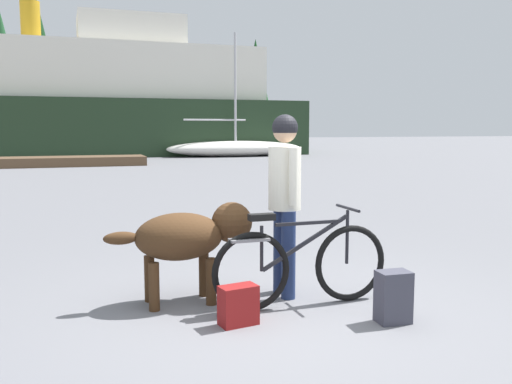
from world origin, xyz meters
The scene contains 11 objects.
ground_plane centered at (0.00, 0.00, 0.00)m, with size 160.00×160.00×0.00m, color slate.
bicycle centered at (0.29, 0.17, 0.40)m, with size 1.75×0.44×0.93m.
person_cyclist centered at (0.27, 0.54, 1.10)m, with size 0.32×0.53×1.80m.
dog centered at (-0.66, 0.63, 0.65)m, with size 1.42×0.53×0.95m.
backpack centered at (0.87, -0.49, 0.23)m, with size 0.28×0.20×0.45m, color #3F3F4C.
handbag_pannier centered at (-0.41, -0.11, 0.17)m, with size 0.32×0.18×0.34m, color maroon.
ferry_boat centered at (-0.32, 30.67, 3.14)m, with size 25.64×7.96×8.89m.
sailboat_moored centered at (7.47, 26.10, 0.48)m, with size 8.06×2.26×7.01m.
pine_tree_center centered at (-3.75, 45.79, 7.88)m, with size 3.61×3.61×12.37m.
pine_tree_far_right centered at (16.68, 49.46, 6.45)m, with size 3.47×3.47×10.58m.
pine_tree_mid_back centered at (-7.30, 52.98, 8.03)m, with size 3.91×3.91×12.71m.
Camera 1 is at (-1.74, -4.44, 1.68)m, focal length 38.53 mm.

